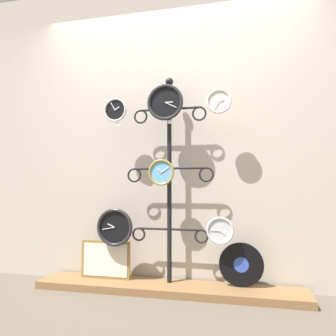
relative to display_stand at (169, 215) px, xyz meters
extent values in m
plane|color=brown|center=(0.00, -0.41, -0.62)|extent=(12.00, 12.00, 0.00)
cube|color=#BCB2A3|center=(0.00, 0.16, 0.78)|extent=(4.40, 0.04, 2.80)
cube|color=brown|center=(0.00, -0.06, -0.59)|extent=(2.20, 0.36, 0.06)
cylinder|color=black|center=(0.00, 0.00, -0.61)|extent=(0.38, 0.38, 0.02)
cylinder|color=black|center=(0.00, 0.00, 0.26)|extent=(0.04, 0.04, 1.71)
sphere|color=black|center=(0.00, 0.00, 1.14)|extent=(0.07, 0.07, 0.07)
cylinder|color=black|center=(-0.13, 0.00, 0.90)|extent=(0.26, 0.02, 0.02)
torus|color=black|center=(-0.26, 0.00, 0.85)|extent=(0.12, 0.02, 0.12)
cylinder|color=black|center=(0.13, 0.00, 0.90)|extent=(0.26, 0.02, 0.02)
torus|color=black|center=(0.26, 0.00, 0.85)|extent=(0.12, 0.02, 0.12)
cylinder|color=black|center=(-0.16, 0.00, 0.39)|extent=(0.31, 0.02, 0.02)
torus|color=black|center=(-0.31, 0.00, 0.34)|extent=(0.13, 0.02, 0.13)
cylinder|color=black|center=(0.16, 0.00, 0.39)|extent=(0.31, 0.02, 0.02)
torus|color=black|center=(0.31, 0.00, 0.34)|extent=(0.13, 0.02, 0.13)
cylinder|color=black|center=(-0.14, 0.00, -0.12)|extent=(0.27, 0.02, 0.02)
torus|color=black|center=(-0.27, 0.00, -0.17)|extent=(0.12, 0.02, 0.12)
cylinder|color=black|center=(0.14, 0.00, -0.12)|extent=(0.27, 0.02, 0.02)
torus|color=black|center=(0.27, 0.00, -0.17)|extent=(0.12, 0.02, 0.12)
cylinder|color=black|center=(-0.46, -0.07, 0.90)|extent=(0.19, 0.02, 0.19)
torus|color=silver|center=(-0.46, -0.09, 0.90)|extent=(0.21, 0.02, 0.21)
cylinder|color=silver|center=(-0.46, -0.09, 0.90)|extent=(0.01, 0.01, 0.01)
cube|color=silver|center=(-0.44, -0.09, 0.91)|extent=(0.04, 0.00, 0.03)
cube|color=silver|center=(-0.48, -0.09, 0.93)|extent=(0.04, 0.00, 0.07)
cylinder|color=black|center=(-0.02, -0.08, 0.94)|extent=(0.28, 0.02, 0.28)
torus|color=#262628|center=(-0.02, -0.09, 0.94)|extent=(0.31, 0.03, 0.31)
cylinder|color=#262628|center=(-0.02, -0.09, 0.94)|extent=(0.02, 0.01, 0.02)
cube|color=silver|center=(0.02, -0.09, 0.94)|extent=(0.07, 0.00, 0.01)
cube|color=silver|center=(0.03, -0.09, 0.91)|extent=(0.10, 0.00, 0.06)
cylinder|color=silver|center=(0.43, -0.08, 0.92)|extent=(0.18, 0.02, 0.18)
torus|color=silver|center=(0.43, -0.09, 0.92)|extent=(0.20, 0.02, 0.20)
cylinder|color=silver|center=(0.43, -0.09, 0.92)|extent=(0.01, 0.01, 0.01)
cube|color=silver|center=(0.45, -0.10, 0.92)|extent=(0.04, 0.00, 0.02)
cube|color=silver|center=(0.41, -0.10, 0.89)|extent=(0.04, 0.00, 0.06)
cylinder|color=#60A8DB|center=(-0.05, -0.08, 0.35)|extent=(0.20, 0.02, 0.20)
torus|color=#A58438|center=(-0.05, -0.10, 0.35)|extent=(0.22, 0.02, 0.22)
cylinder|color=#A58438|center=(-0.05, -0.10, 0.35)|extent=(0.01, 0.01, 0.01)
cube|color=silver|center=(-0.06, -0.10, 0.37)|extent=(0.04, 0.00, 0.04)
cube|color=silver|center=(-0.01, -0.10, 0.38)|extent=(0.07, 0.00, 0.05)
cylinder|color=black|center=(-0.45, -0.08, -0.11)|extent=(0.29, 0.02, 0.29)
torus|color=#262628|center=(-0.45, -0.10, -0.11)|extent=(0.32, 0.03, 0.32)
cylinder|color=#262628|center=(-0.45, -0.09, -0.11)|extent=(0.02, 0.01, 0.02)
cube|color=silver|center=(-0.49, -0.10, -0.09)|extent=(0.07, 0.00, 0.04)
cube|color=silver|center=(-0.51, -0.10, -0.12)|extent=(0.11, 0.00, 0.03)
cylinder|color=silver|center=(0.43, -0.07, -0.11)|extent=(0.20, 0.02, 0.20)
torus|color=silver|center=(0.43, -0.09, -0.11)|extent=(0.22, 0.02, 0.22)
cylinder|color=silver|center=(0.43, -0.09, -0.11)|extent=(0.01, 0.01, 0.01)
cube|color=silver|center=(0.45, -0.09, -0.12)|extent=(0.04, 0.00, 0.04)
cube|color=silver|center=(0.39, -0.09, -0.11)|extent=(0.08, 0.00, 0.01)
cylinder|color=black|center=(0.59, -0.01, -0.38)|extent=(0.35, 0.01, 0.35)
cylinder|color=#334FB2|center=(0.59, -0.01, -0.38)|extent=(0.12, 0.00, 0.12)
cube|color=olive|center=(-0.56, -0.02, -0.40)|extent=(0.45, 0.02, 0.33)
cube|color=white|center=(-0.56, -0.03, -0.40)|extent=(0.40, 0.00, 0.28)
cube|color=white|center=(-0.43, -0.08, 0.78)|extent=(0.04, 0.00, 0.03)
cube|color=white|center=(0.03, -0.09, 0.77)|extent=(0.04, 0.00, 0.03)
camera|label=1|loc=(0.63, -2.70, 0.22)|focal=35.00mm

